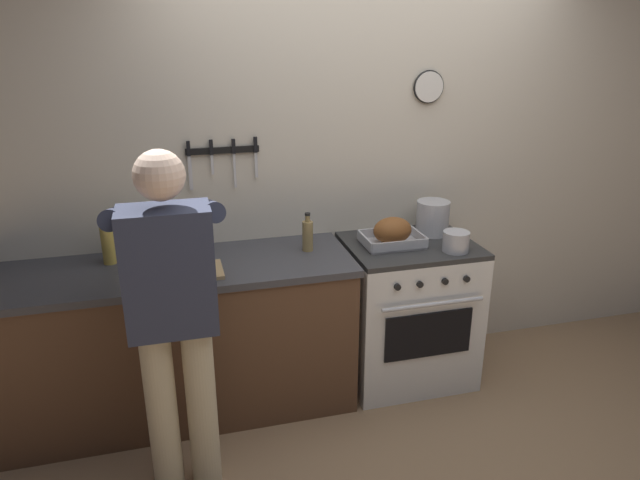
{
  "coord_description": "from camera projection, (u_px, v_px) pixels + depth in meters",
  "views": [
    {
      "loc": [
        -1.14,
        -1.99,
        2.11
      ],
      "look_at": [
        -0.38,
        0.85,
        1.03
      ],
      "focal_mm": 32.42,
      "sensor_mm": 36.0,
      "label": 1
    }
  ],
  "objects": [
    {
      "name": "person_cook",
      "position": [
        172.0,
        308.0,
        2.53
      ],
      "size": [
        0.51,
        0.63,
        1.66
      ],
      "rotation": [
        0.0,
        0.0,
        1.79
      ],
      "color": "#C6B793",
      "rests_on": "ground"
    },
    {
      "name": "saucepan",
      "position": [
        456.0,
        241.0,
        3.3
      ],
      "size": [
        0.15,
        0.15,
        0.12
      ],
      "color": "#B7B7BC",
      "rests_on": "stove"
    },
    {
      "name": "bottle_cooking_oil",
      "position": [
        108.0,
        242.0,
        3.11
      ],
      "size": [
        0.07,
        0.07,
        0.29
      ],
      "color": "gold",
      "rests_on": "counter_block"
    },
    {
      "name": "bottle_olive_oil",
      "position": [
        152.0,
        234.0,
        3.26
      ],
      "size": [
        0.07,
        0.07,
        0.27
      ],
      "color": "#385623",
      "rests_on": "counter_block"
    },
    {
      "name": "cutting_board",
      "position": [
        188.0,
        272.0,
        3.01
      ],
      "size": [
        0.36,
        0.24,
        0.02
      ],
      "primitive_type": "cube",
      "color": "tan",
      "rests_on": "counter_block"
    },
    {
      "name": "bottle_vinegar",
      "position": [
        308.0,
        235.0,
        3.3
      ],
      "size": [
        0.06,
        0.06,
        0.23
      ],
      "color": "#997F4C",
      "rests_on": "counter_block"
    },
    {
      "name": "counter_block",
      "position": [
        173.0,
        340.0,
        3.25
      ],
      "size": [
        2.03,
        0.65,
        0.9
      ],
      "color": "brown",
      "rests_on": "ground"
    },
    {
      "name": "roasting_pan",
      "position": [
        392.0,
        233.0,
        3.39
      ],
      "size": [
        0.35,
        0.26,
        0.17
      ],
      "color": "#B7B7BC",
      "rests_on": "stove"
    },
    {
      "name": "stock_pot",
      "position": [
        433.0,
        218.0,
        3.57
      ],
      "size": [
        0.2,
        0.2,
        0.21
      ],
      "color": "#B7B7BC",
      "rests_on": "stove"
    },
    {
      "name": "wall_back",
      "position": [
        358.0,
        166.0,
        3.58
      ],
      "size": [
        6.0,
        0.13,
        2.6
      ],
      "color": "beige",
      "rests_on": "ground"
    },
    {
      "name": "stove",
      "position": [
        407.0,
        311.0,
        3.6
      ],
      "size": [
        0.76,
        0.67,
        0.9
      ],
      "color": "white",
      "rests_on": "ground"
    },
    {
      "name": "bottle_dish_soap",
      "position": [
        136.0,
        240.0,
        3.23
      ],
      "size": [
        0.07,
        0.07,
        0.22
      ],
      "color": "#338CCC",
      "rests_on": "counter_block"
    }
  ]
}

